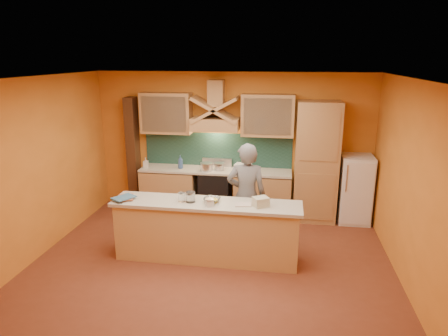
% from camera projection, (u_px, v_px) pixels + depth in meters
% --- Properties ---
extents(floor, '(5.50, 5.00, 0.01)m').
position_uv_depth(floor, '(210.00, 268.00, 6.02)').
color(floor, brown).
rests_on(floor, ground).
extents(ceiling, '(5.50, 5.00, 0.01)m').
position_uv_depth(ceiling, '(207.00, 79.00, 5.26)').
color(ceiling, white).
rests_on(ceiling, wall_back).
extents(wall_back, '(5.50, 0.02, 2.80)m').
position_uv_depth(wall_back, '(232.00, 143.00, 8.02)').
color(wall_back, orange).
rests_on(wall_back, floor).
extents(wall_front, '(5.50, 0.02, 2.80)m').
position_uv_depth(wall_front, '(150.00, 270.00, 3.27)').
color(wall_front, orange).
rests_on(wall_front, floor).
extents(wall_left, '(0.02, 5.00, 2.80)m').
position_uv_depth(wall_left, '(31.00, 171.00, 6.05)').
color(wall_left, orange).
rests_on(wall_left, floor).
extents(wall_right, '(0.02, 5.00, 2.80)m').
position_uv_depth(wall_right, '(414.00, 190.00, 5.23)').
color(wall_right, orange).
rests_on(wall_right, floor).
extents(base_cabinet_left, '(1.10, 0.60, 0.86)m').
position_uv_depth(base_cabinet_left, '(170.00, 190.00, 8.19)').
color(base_cabinet_left, tan).
rests_on(base_cabinet_left, floor).
extents(base_cabinet_right, '(1.10, 0.60, 0.86)m').
position_uv_depth(base_cabinet_right, '(263.00, 195.00, 7.90)').
color(base_cabinet_right, tan).
rests_on(base_cabinet_right, floor).
extents(counter_top, '(3.00, 0.62, 0.04)m').
position_uv_depth(counter_top, '(215.00, 170.00, 7.92)').
color(counter_top, beige).
rests_on(counter_top, base_cabinet_left).
extents(stove, '(0.60, 0.58, 0.90)m').
position_uv_depth(stove, '(215.00, 192.00, 8.04)').
color(stove, black).
rests_on(stove, floor).
extents(backsplash, '(3.00, 0.03, 0.70)m').
position_uv_depth(backsplash, '(218.00, 150.00, 8.09)').
color(backsplash, '#1A3A33').
rests_on(backsplash, wall_back).
extents(range_hood, '(0.92, 0.50, 0.24)m').
position_uv_depth(range_hood, '(215.00, 124.00, 7.71)').
color(range_hood, tan).
rests_on(range_hood, wall_back).
extents(hood_chimney, '(0.30, 0.30, 0.50)m').
position_uv_depth(hood_chimney, '(216.00, 93.00, 7.65)').
color(hood_chimney, tan).
rests_on(hood_chimney, wall_back).
extents(upper_cabinet_left, '(1.00, 0.35, 0.80)m').
position_uv_depth(upper_cabinet_left, '(166.00, 113.00, 7.89)').
color(upper_cabinet_left, tan).
rests_on(upper_cabinet_left, wall_back).
extents(upper_cabinet_right, '(1.00, 0.35, 0.80)m').
position_uv_depth(upper_cabinet_right, '(268.00, 115.00, 7.59)').
color(upper_cabinet_right, tan).
rests_on(upper_cabinet_right, wall_back).
extents(pantry_column, '(0.80, 0.60, 2.30)m').
position_uv_depth(pantry_column, '(316.00, 162.00, 7.56)').
color(pantry_column, tan).
rests_on(pantry_column, floor).
extents(fridge, '(0.58, 0.60, 1.30)m').
position_uv_depth(fridge, '(355.00, 189.00, 7.58)').
color(fridge, white).
rests_on(fridge, floor).
extents(trim_column_left, '(0.20, 0.30, 2.30)m').
position_uv_depth(trim_column_left, '(133.00, 153.00, 8.25)').
color(trim_column_left, '#472816').
rests_on(trim_column_left, floor).
extents(island_body, '(2.80, 0.55, 0.88)m').
position_uv_depth(island_body, '(207.00, 233.00, 6.21)').
color(island_body, '#DBAF70').
rests_on(island_body, floor).
extents(island_top, '(2.90, 0.62, 0.05)m').
position_uv_depth(island_top, '(206.00, 204.00, 6.07)').
color(island_top, beige).
rests_on(island_top, island_body).
extents(person, '(0.67, 0.46, 1.77)m').
position_uv_depth(person, '(246.00, 196.00, 6.51)').
color(person, slate).
rests_on(person, floor).
extents(pot_large, '(0.29, 0.29, 0.16)m').
position_uv_depth(pot_large, '(207.00, 168.00, 7.81)').
color(pot_large, silver).
rests_on(pot_large, stove).
extents(pot_small, '(0.23, 0.23, 0.13)m').
position_uv_depth(pot_small, '(219.00, 168.00, 7.87)').
color(pot_small, silver).
rests_on(pot_small, stove).
extents(soap_bottle_a, '(0.10, 0.10, 0.21)m').
position_uv_depth(soap_bottle_a, '(146.00, 163.00, 8.00)').
color(soap_bottle_a, silver).
rests_on(soap_bottle_a, counter_top).
extents(soap_bottle_b, '(0.10, 0.10, 0.27)m').
position_uv_depth(soap_bottle_b, '(180.00, 162.00, 7.94)').
color(soap_bottle_b, '#324F8A').
rests_on(soap_bottle_b, counter_top).
extents(bowl_back, '(0.32, 0.32, 0.08)m').
position_uv_depth(bowl_back, '(250.00, 168.00, 7.84)').
color(bowl_back, white).
rests_on(bowl_back, counter_top).
extents(dish_rack, '(0.35, 0.29, 0.11)m').
position_uv_depth(dish_rack, '(243.00, 167.00, 7.90)').
color(dish_rack, white).
rests_on(dish_rack, counter_top).
extents(book_lower, '(0.33, 0.38, 0.03)m').
position_uv_depth(book_lower, '(118.00, 198.00, 6.19)').
color(book_lower, '#BE6643').
rests_on(book_lower, island_top).
extents(book_upper, '(0.39, 0.41, 0.03)m').
position_uv_depth(book_upper, '(119.00, 196.00, 6.24)').
color(book_upper, '#3D6788').
rests_on(book_upper, island_top).
extents(jar_large, '(0.19, 0.19, 0.16)m').
position_uv_depth(jar_large, '(190.00, 197.00, 6.06)').
color(jar_large, silver).
rests_on(jar_large, island_top).
extents(jar_small, '(0.11, 0.11, 0.14)m').
position_uv_depth(jar_small, '(182.00, 197.00, 6.08)').
color(jar_small, white).
rests_on(jar_small, island_top).
extents(kitchen_scale, '(0.14, 0.14, 0.09)m').
position_uv_depth(kitchen_scale, '(210.00, 203.00, 5.90)').
color(kitchen_scale, silver).
rests_on(kitchen_scale, island_top).
extents(mixing_bowl, '(0.30, 0.30, 0.06)m').
position_uv_depth(mixing_bowl, '(212.00, 200.00, 6.08)').
color(mixing_bowl, silver).
rests_on(mixing_bowl, island_top).
extents(cloth, '(0.26, 0.21, 0.02)m').
position_uv_depth(cloth, '(243.00, 205.00, 5.95)').
color(cloth, beige).
rests_on(cloth, island_top).
extents(grocery_bag_a, '(0.28, 0.26, 0.14)m').
position_uv_depth(grocery_bag_a, '(261.00, 202.00, 5.88)').
color(grocery_bag_a, beige).
rests_on(grocery_bag_a, island_top).
extents(grocery_bag_b, '(0.20, 0.18, 0.10)m').
position_uv_depth(grocery_bag_b, '(259.00, 202.00, 5.94)').
color(grocery_bag_b, beige).
rests_on(grocery_bag_b, island_top).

